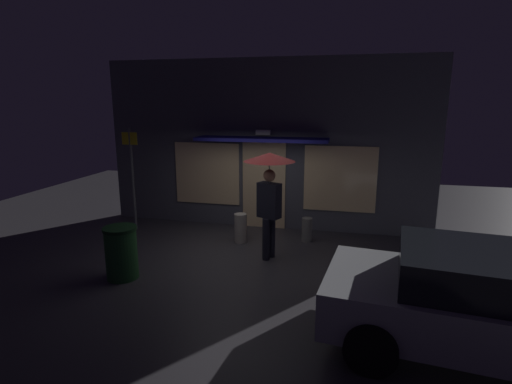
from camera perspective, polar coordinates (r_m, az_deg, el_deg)
name	(u,v)px	position (r m, az deg, el deg)	size (l,w,h in m)	color
ground_plane	(242,258)	(8.42, -2.04, -9.43)	(18.00, 18.00, 0.00)	#38353A
building_facade	(266,146)	(10.13, 1.37, 6.61)	(8.29, 1.00, 4.22)	#4C4C56
person_with_umbrella	(269,179)	(7.94, 1.92, 1.82)	(1.03, 1.03, 2.21)	black
parked_car	(496,304)	(6.00, 31.13, -13.50)	(4.40, 2.42, 1.38)	#A5A8AD
street_sign_post	(132,174)	(10.33, -17.26, 2.54)	(0.40, 0.07, 2.56)	#595B60
sidewalk_bollard	(307,230)	(9.36, 7.29, -5.37)	(0.24, 0.24, 0.56)	slate
sidewalk_bollard_2	(241,228)	(9.24, -2.21, -5.17)	(0.29, 0.29, 0.67)	#B2A899
trash_bin	(121,253)	(7.77, -18.68, -8.20)	(0.60, 0.60, 0.98)	#1E4C23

